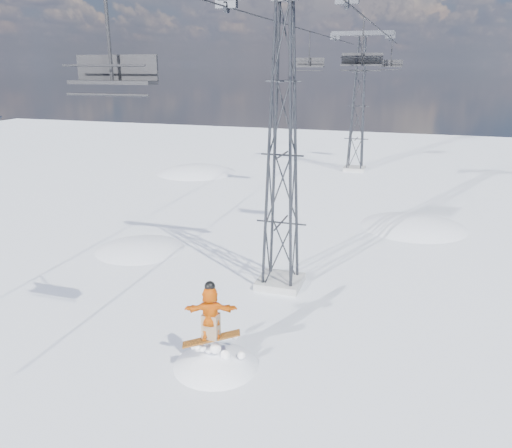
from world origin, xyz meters
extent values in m
plane|color=white|center=(0.00, 0.00, 0.00)|extent=(120.00, 120.00, 0.00)
sphere|color=white|center=(-7.00, 10.00, -7.65)|extent=(16.00, 16.00, 16.00)
sphere|color=white|center=(6.00, 18.00, -9.50)|extent=(20.00, 20.00, 20.00)
sphere|color=white|center=(-12.00, 28.00, -10.40)|extent=(22.00, 22.00, 22.00)
cube|color=#999999|center=(0.80, 8.00, 0.15)|extent=(1.80, 1.80, 0.30)
cube|color=#28292E|center=(-1.40, 8.00, 11.05)|extent=(0.80, 0.25, 0.50)
cube|color=#999999|center=(0.80, 33.00, 0.15)|extent=(1.80, 1.80, 0.30)
cube|color=#28292E|center=(0.80, 33.00, 11.25)|extent=(5.00, 0.35, 0.35)
cube|color=#28292E|center=(-1.40, 33.00, 11.05)|extent=(0.80, 0.25, 0.50)
cube|color=#28292E|center=(3.00, 33.00, 11.05)|extent=(0.80, 0.25, 0.50)
cylinder|color=black|center=(-1.40, 19.50, 10.85)|extent=(0.06, 51.00, 0.06)
cylinder|color=black|center=(3.00, 19.50, 10.85)|extent=(0.06, 51.00, 0.06)
sphere|color=white|center=(0.44, 1.73, -1.75)|extent=(4.40, 4.40, 4.40)
cube|color=#C86B1A|center=(0.44, 1.43, 1.09)|extent=(1.71, 0.95, 0.41)
imported|color=#DB5C09|center=(0.44, 1.43, 1.95)|extent=(1.64, 0.96, 1.68)
cube|color=#78614A|center=(0.44, 1.43, 1.50)|extent=(0.56, 0.49, 0.77)
sphere|color=black|center=(0.44, 1.43, 2.77)|extent=(0.31, 0.31, 0.31)
cylinder|color=black|center=(-1.40, 0.21, 9.64)|extent=(0.09, 0.09, 2.42)
cube|color=black|center=(-1.40, 0.21, 8.43)|extent=(2.20, 0.50, 0.09)
cube|color=black|center=(-1.40, 0.45, 8.76)|extent=(2.20, 0.07, 0.61)
cylinder|color=black|center=(-1.40, -0.07, 8.15)|extent=(2.20, 0.07, 0.07)
cylinder|color=black|center=(-1.40, -0.12, 8.81)|extent=(2.20, 0.06, 0.06)
cylinder|color=black|center=(3.00, 13.48, 9.83)|extent=(0.07, 0.07, 2.04)
cube|color=black|center=(3.00, 13.48, 8.81)|extent=(1.85, 0.42, 0.07)
cube|color=black|center=(3.00, 13.69, 9.09)|extent=(1.85, 0.06, 0.51)
cylinder|color=black|center=(3.00, 13.25, 8.58)|extent=(1.85, 0.06, 0.06)
cylinder|color=black|center=(3.00, 13.21, 9.13)|extent=(1.85, 0.05, 0.05)
cylinder|color=black|center=(-1.40, 22.89, 9.78)|extent=(0.08, 0.08, 2.15)
cube|color=black|center=(-1.40, 22.89, 8.70)|extent=(1.95, 0.44, 0.08)
cube|color=black|center=(-1.40, 23.10, 9.00)|extent=(1.95, 0.06, 0.54)
cylinder|color=black|center=(-1.40, 22.64, 8.46)|extent=(1.95, 0.06, 0.06)
cylinder|color=black|center=(-1.40, 22.59, 9.05)|extent=(1.95, 0.05, 0.05)
cylinder|color=black|center=(3.00, 36.43, 9.75)|extent=(0.08, 0.08, 2.19)
cube|color=black|center=(3.00, 36.43, 8.66)|extent=(1.99, 0.45, 0.08)
cube|color=black|center=(3.00, 36.65, 8.96)|extent=(1.99, 0.06, 0.55)
cylinder|color=black|center=(3.00, 36.18, 8.41)|extent=(1.99, 0.06, 0.06)
cylinder|color=black|center=(3.00, 36.14, 9.01)|extent=(1.99, 0.05, 0.05)
camera|label=1|loc=(5.65, -10.57, 8.83)|focal=35.00mm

